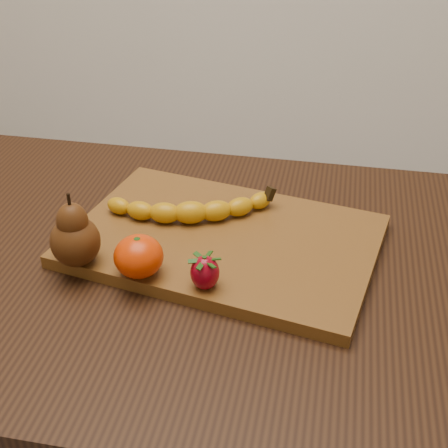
% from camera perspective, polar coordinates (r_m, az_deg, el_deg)
% --- Properties ---
extents(table, '(1.00, 0.70, 0.76)m').
position_cam_1_polar(table, '(1.00, -6.04, -7.31)').
color(table, black).
rests_on(table, ground).
extents(cutting_board, '(0.50, 0.38, 0.02)m').
position_cam_1_polar(cutting_board, '(0.95, 0.00, -1.53)').
color(cutting_board, brown).
rests_on(cutting_board, table).
extents(banana, '(0.23, 0.12, 0.04)m').
position_cam_1_polar(banana, '(0.96, -3.07, 1.06)').
color(banana, '#CF9209').
rests_on(banana, cutting_board).
extents(pear, '(0.09, 0.09, 0.11)m').
position_cam_1_polar(pear, '(0.88, -13.60, -0.49)').
color(pear, '#4E270C').
rests_on(pear, cutting_board).
extents(mandarin, '(0.09, 0.09, 0.06)m').
position_cam_1_polar(mandarin, '(0.86, -7.82, -2.95)').
color(mandarin, '#DF3502').
rests_on(mandarin, cutting_board).
extents(strawberry, '(0.05, 0.05, 0.05)m').
position_cam_1_polar(strawberry, '(0.83, -1.77, -4.35)').
color(strawberry, maroon).
rests_on(strawberry, cutting_board).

